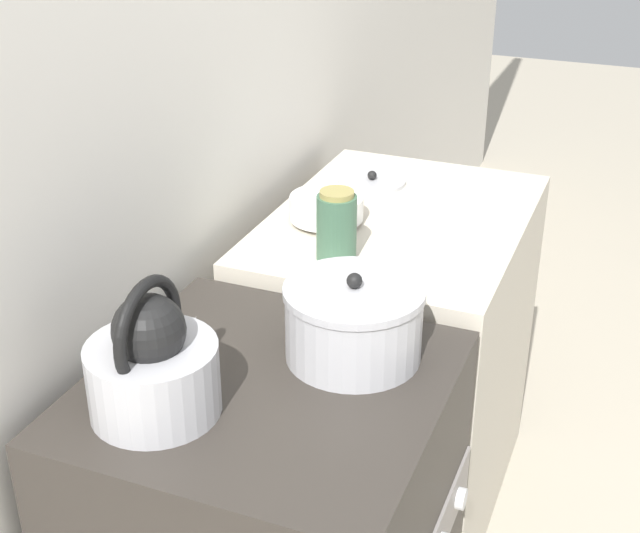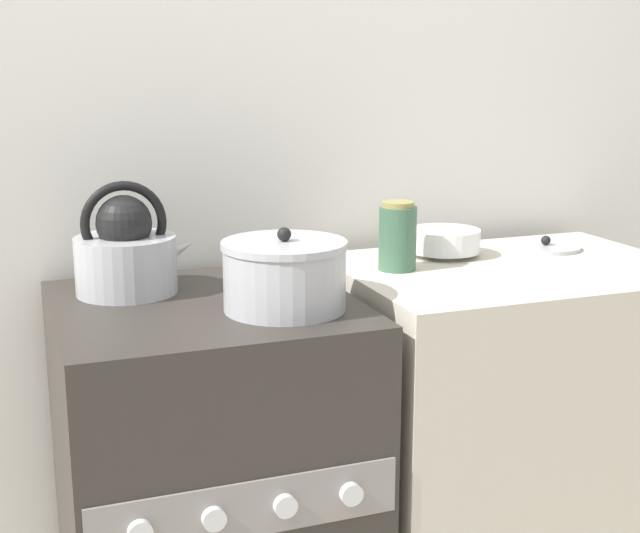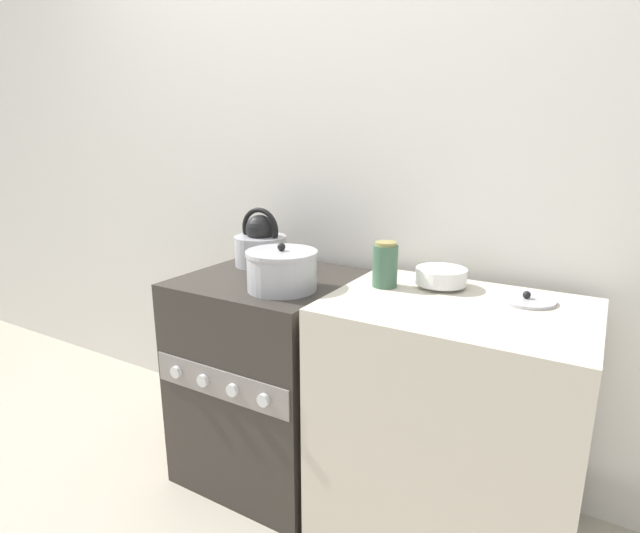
{
  "view_description": "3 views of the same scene",
  "coord_description": "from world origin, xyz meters",
  "px_view_note": "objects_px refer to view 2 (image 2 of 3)",
  "views": [
    {
      "loc": [
        -1.15,
        -0.26,
        1.7
      ],
      "look_at": [
        0.32,
        0.33,
        0.9
      ],
      "focal_mm": 50.0,
      "sensor_mm": 36.0,
      "label": 1
    },
    {
      "loc": [
        -0.4,
        -1.44,
        1.32
      ],
      "look_at": [
        0.26,
        0.33,
        0.88
      ],
      "focal_mm": 50.0,
      "sensor_mm": 36.0,
      "label": 2
    },
    {
      "loc": [
        1.1,
        -1.18,
        1.35
      ],
      "look_at": [
        0.25,
        0.27,
        0.91
      ],
      "focal_mm": 28.0,
      "sensor_mm": 36.0,
      "label": 3
    }
  ],
  "objects_px": {
    "enamel_bowl": "(445,241)",
    "cooking_pot": "(285,275)",
    "kettle": "(127,253)",
    "stove": "(211,486)",
    "loose_pot_lid": "(545,247)",
    "storage_jar": "(398,237)"
  },
  "relations": [
    {
      "from": "stove",
      "to": "enamel_bowl",
      "type": "height_order",
      "value": "enamel_bowl"
    },
    {
      "from": "storage_jar",
      "to": "loose_pot_lid",
      "type": "distance_m",
      "value": 0.46
    },
    {
      "from": "enamel_bowl",
      "to": "loose_pot_lid",
      "type": "height_order",
      "value": "enamel_bowl"
    },
    {
      "from": "stove",
      "to": "storage_jar",
      "type": "height_order",
      "value": "storage_jar"
    },
    {
      "from": "loose_pot_lid",
      "to": "cooking_pot",
      "type": "bearing_deg",
      "value": -163.41
    },
    {
      "from": "cooking_pot",
      "to": "loose_pot_lid",
      "type": "distance_m",
      "value": 0.8
    },
    {
      "from": "enamel_bowl",
      "to": "storage_jar",
      "type": "xyz_separation_m",
      "value": [
        -0.17,
        -0.09,
        0.04
      ]
    },
    {
      "from": "cooking_pot",
      "to": "loose_pot_lid",
      "type": "xyz_separation_m",
      "value": [
        0.77,
        0.23,
        -0.04
      ]
    },
    {
      "from": "stove",
      "to": "kettle",
      "type": "relative_size",
      "value": 3.15
    },
    {
      "from": "loose_pot_lid",
      "to": "kettle",
      "type": "bearing_deg",
      "value": 179.3
    },
    {
      "from": "cooking_pot",
      "to": "stove",
      "type": "bearing_deg",
      "value": 141.91
    },
    {
      "from": "stove",
      "to": "kettle",
      "type": "distance_m",
      "value": 0.54
    },
    {
      "from": "kettle",
      "to": "enamel_bowl",
      "type": "height_order",
      "value": "kettle"
    },
    {
      "from": "kettle",
      "to": "enamel_bowl",
      "type": "bearing_deg",
      "value": 0.27
    },
    {
      "from": "cooking_pot",
      "to": "loose_pot_lid",
      "type": "relative_size",
      "value": 1.43
    },
    {
      "from": "loose_pot_lid",
      "to": "storage_jar",
      "type": "bearing_deg",
      "value": -170.71
    },
    {
      "from": "cooking_pot",
      "to": "kettle",
      "type": "bearing_deg",
      "value": 138.43
    },
    {
      "from": "stove",
      "to": "enamel_bowl",
      "type": "xyz_separation_m",
      "value": [
        0.63,
        0.14,
        0.47
      ]
    },
    {
      "from": "stove",
      "to": "loose_pot_lid",
      "type": "distance_m",
      "value": 1.02
    },
    {
      "from": "stove",
      "to": "loose_pot_lid",
      "type": "bearing_deg",
      "value": 7.62
    },
    {
      "from": "enamel_bowl",
      "to": "cooking_pot",
      "type": "bearing_deg",
      "value": -153.38
    },
    {
      "from": "kettle",
      "to": "loose_pot_lid",
      "type": "relative_size",
      "value": 1.5
    }
  ]
}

